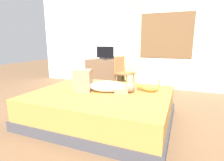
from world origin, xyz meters
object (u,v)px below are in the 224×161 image
object	(u,v)px
person_lying	(101,85)
cup	(117,58)
desk	(104,73)
bed	(101,106)
tv_monitor	(105,53)
cat	(148,87)
chair_by_desk	(123,71)

from	to	relation	value
person_lying	cup	distance (m)	2.25
person_lying	desk	xyz separation A→B (m)	(-0.87, 2.04, -0.20)
desk	cup	bearing A→B (deg)	21.62
bed	person_lying	world-z (taller)	person_lying
tv_monitor	cup	xyz separation A→B (m)	(0.30, 0.13, -0.13)
cat	chair_by_desk	distance (m)	1.71
person_lying	tv_monitor	distance (m)	2.23
chair_by_desk	desk	bearing A→B (deg)	153.83
bed	tv_monitor	bearing A→B (deg)	112.44
bed	cup	distance (m)	2.33
bed	chair_by_desk	size ratio (longest dim) A/B	2.45
cat	desk	world-z (taller)	desk
bed	cup	xyz separation A→B (m)	(-0.55, 2.19, 0.56)
tv_monitor	chair_by_desk	size ratio (longest dim) A/B	0.56
person_lying	tv_monitor	xyz separation A→B (m)	(-0.84, 2.04, 0.35)
chair_by_desk	person_lying	bearing A→B (deg)	-82.46
person_lying	cup	bearing A→B (deg)	104.11
desk	chair_by_desk	size ratio (longest dim) A/B	1.05
desk	cup	size ratio (longest dim) A/B	9.01
person_lying	desk	bearing A→B (deg)	113.05
bed	cat	size ratio (longest dim) A/B	5.88
bed	cat	bearing A→B (deg)	23.70
cat	tv_monitor	bearing A→B (deg)	130.50
bed	cat	xyz separation A→B (m)	(0.66, 0.29, 0.30)
bed	cup	world-z (taller)	cup
desk	tv_monitor	world-z (taller)	tv_monitor
desk	cup	world-z (taller)	cup
desk	tv_monitor	size ratio (longest dim) A/B	1.87
bed	desk	world-z (taller)	desk
cat	tv_monitor	world-z (taller)	tv_monitor
tv_monitor	cat	bearing A→B (deg)	-49.50
cup	chair_by_desk	bearing A→B (deg)	-54.42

